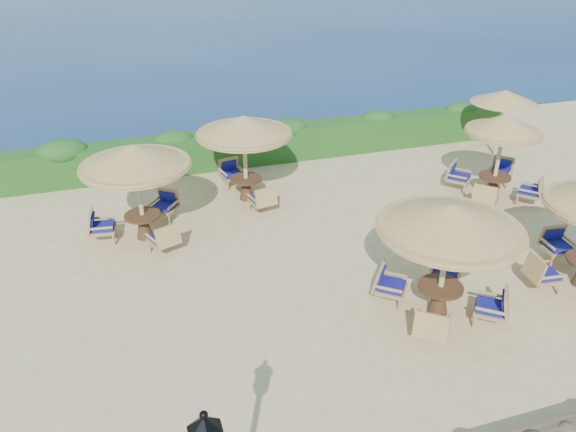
{
  "coord_description": "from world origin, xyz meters",
  "views": [
    {
      "loc": [
        -5.2,
        -10.81,
        7.65
      ],
      "look_at": [
        -1.59,
        0.6,
        1.3
      ],
      "focal_mm": 35.0,
      "sensor_mm": 36.0,
      "label": 1
    }
  ],
  "objects_px": {
    "extra_parasol": "(505,97)",
    "cafe_set_3": "(244,137)",
    "cafe_set_2": "(137,172)",
    "cafe_set_4": "(501,147)",
    "cafe_set_0": "(448,238)"
  },
  "relations": [
    {
      "from": "cafe_set_2",
      "to": "cafe_set_3",
      "type": "height_order",
      "value": "same"
    },
    {
      "from": "cafe_set_3",
      "to": "cafe_set_4",
      "type": "xyz_separation_m",
      "value": [
        7.31,
        -2.15,
        -0.37
      ]
    },
    {
      "from": "extra_parasol",
      "to": "cafe_set_3",
      "type": "relative_size",
      "value": 0.83
    },
    {
      "from": "extra_parasol",
      "to": "cafe_set_3",
      "type": "bearing_deg",
      "value": -175.27
    },
    {
      "from": "cafe_set_4",
      "to": "cafe_set_2",
      "type": "bearing_deg",
      "value": 176.39
    },
    {
      "from": "cafe_set_0",
      "to": "cafe_set_4",
      "type": "distance_m",
      "value": 6.59
    },
    {
      "from": "cafe_set_0",
      "to": "cafe_set_4",
      "type": "xyz_separation_m",
      "value": [
        4.68,
        4.63,
        -0.23
      ]
    },
    {
      "from": "cafe_set_2",
      "to": "cafe_set_4",
      "type": "relative_size",
      "value": 1.08
    },
    {
      "from": "cafe_set_4",
      "to": "cafe_set_0",
      "type": "bearing_deg",
      "value": -135.31
    },
    {
      "from": "cafe_set_2",
      "to": "cafe_set_3",
      "type": "relative_size",
      "value": 0.99
    },
    {
      "from": "cafe_set_3",
      "to": "cafe_set_2",
      "type": "bearing_deg",
      "value": -155.08
    },
    {
      "from": "cafe_set_2",
      "to": "cafe_set_3",
      "type": "distance_m",
      "value": 3.52
    },
    {
      "from": "cafe_set_3",
      "to": "cafe_set_4",
      "type": "relative_size",
      "value": 1.09
    },
    {
      "from": "extra_parasol",
      "to": "cafe_set_2",
      "type": "xyz_separation_m",
      "value": [
        -12.71,
        -2.27,
        -0.25
      ]
    },
    {
      "from": "extra_parasol",
      "to": "cafe_set_2",
      "type": "relative_size",
      "value": 0.84
    }
  ]
}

